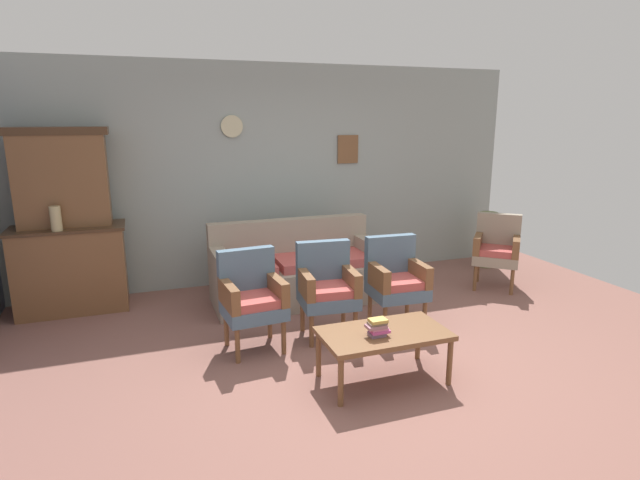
{
  "coord_description": "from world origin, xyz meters",
  "views": [
    {
      "loc": [
        -1.73,
        -3.66,
        2.06
      ],
      "look_at": [
        -0.02,
        1.09,
        0.85
      ],
      "focal_mm": 28.89,
      "sensor_mm": 36.0,
      "label": 1
    }
  ],
  "objects_px": {
    "floor_vase_by_wall": "(487,239)",
    "side_cabinet": "(71,269)",
    "vase_on_cabinet": "(56,218)",
    "floral_couch": "(297,272)",
    "armchair_by_doorway": "(396,278)",
    "book_stack_on_table": "(378,327)",
    "wingback_chair_by_fireplace": "(497,248)",
    "armchair_near_cabinet": "(327,285)",
    "armchair_near_couch_end": "(252,296)",
    "coffee_table": "(384,337)"
  },
  "relations": [
    {
      "from": "wingback_chair_by_fireplace",
      "to": "coffee_table",
      "type": "height_order",
      "value": "wingback_chair_by_fireplace"
    },
    {
      "from": "wingback_chair_by_fireplace",
      "to": "coffee_table",
      "type": "xyz_separation_m",
      "value": [
        -2.35,
        -1.63,
        -0.12
      ]
    },
    {
      "from": "armchair_near_couch_end",
      "to": "coffee_table",
      "type": "xyz_separation_m",
      "value": [
        0.84,
        -0.94,
        -0.12
      ]
    },
    {
      "from": "armchair_by_doorway",
      "to": "floor_vase_by_wall",
      "type": "height_order",
      "value": "armchair_by_doorway"
    },
    {
      "from": "side_cabinet",
      "to": "armchair_near_couch_end",
      "type": "relative_size",
      "value": 1.28
    },
    {
      "from": "coffee_table",
      "to": "side_cabinet",
      "type": "bearing_deg",
      "value": 134.2
    },
    {
      "from": "book_stack_on_table",
      "to": "wingback_chair_by_fireplace",
      "type": "bearing_deg",
      "value": 34.76
    },
    {
      "from": "armchair_near_cabinet",
      "to": "coffee_table",
      "type": "bearing_deg",
      "value": -83.8
    },
    {
      "from": "armchair_near_cabinet",
      "to": "book_stack_on_table",
      "type": "distance_m",
      "value": 1.05
    },
    {
      "from": "floral_couch",
      "to": "book_stack_on_table",
      "type": "distance_m",
      "value": 2.09
    },
    {
      "from": "wingback_chair_by_fireplace",
      "to": "armchair_near_cabinet",
      "type": "bearing_deg",
      "value": -165.37
    },
    {
      "from": "coffee_table",
      "to": "vase_on_cabinet",
      "type": "bearing_deg",
      "value": 137.14
    },
    {
      "from": "floor_vase_by_wall",
      "to": "book_stack_on_table",
      "type": "bearing_deg",
      "value": -139.45
    },
    {
      "from": "coffee_table",
      "to": "floor_vase_by_wall",
      "type": "bearing_deg",
      "value": 40.7
    },
    {
      "from": "armchair_near_cabinet",
      "to": "floor_vase_by_wall",
      "type": "xyz_separation_m",
      "value": [
        2.94,
        1.45,
        -0.11
      ]
    },
    {
      "from": "wingback_chair_by_fireplace",
      "to": "coffee_table",
      "type": "bearing_deg",
      "value": -145.26
    },
    {
      "from": "armchair_by_doorway",
      "to": "wingback_chair_by_fireplace",
      "type": "bearing_deg",
      "value": 20.76
    },
    {
      "from": "vase_on_cabinet",
      "to": "coffee_table",
      "type": "height_order",
      "value": "vase_on_cabinet"
    },
    {
      "from": "armchair_near_cabinet",
      "to": "wingback_chair_by_fireplace",
      "type": "distance_m",
      "value": 2.54
    },
    {
      "from": "floral_couch",
      "to": "wingback_chair_by_fireplace",
      "type": "distance_m",
      "value": 2.48
    },
    {
      "from": "coffee_table",
      "to": "armchair_near_cabinet",
      "type": "bearing_deg",
      "value": 96.2
    },
    {
      "from": "vase_on_cabinet",
      "to": "coffee_table",
      "type": "relative_size",
      "value": 0.25
    },
    {
      "from": "armchair_near_cabinet",
      "to": "book_stack_on_table",
      "type": "xyz_separation_m",
      "value": [
        0.02,
        -1.05,
        -0.01
      ]
    },
    {
      "from": "wingback_chair_by_fireplace",
      "to": "armchair_near_couch_end",
      "type": "bearing_deg",
      "value": -167.87
    },
    {
      "from": "armchair_near_couch_end",
      "to": "wingback_chair_by_fireplace",
      "type": "xyz_separation_m",
      "value": [
        3.2,
        0.69,
        0.0
      ]
    },
    {
      "from": "book_stack_on_table",
      "to": "floor_vase_by_wall",
      "type": "height_order",
      "value": "floor_vase_by_wall"
    },
    {
      "from": "vase_on_cabinet",
      "to": "floral_couch",
      "type": "relative_size",
      "value": 0.13
    },
    {
      "from": "side_cabinet",
      "to": "floral_couch",
      "type": "bearing_deg",
      "value": -12.19
    },
    {
      "from": "armchair_by_doorway",
      "to": "wingback_chair_by_fireplace",
      "type": "xyz_separation_m",
      "value": [
        1.73,
        0.66,
        0.0
      ]
    },
    {
      "from": "side_cabinet",
      "to": "wingback_chair_by_fireplace",
      "type": "xyz_separation_m",
      "value": [
        4.82,
        -0.91,
        0.03
      ]
    },
    {
      "from": "vase_on_cabinet",
      "to": "book_stack_on_table",
      "type": "xyz_separation_m",
      "value": [
        2.45,
        -2.41,
        -0.57
      ]
    },
    {
      "from": "armchair_near_couch_end",
      "to": "coffee_table",
      "type": "distance_m",
      "value": 1.27
    },
    {
      "from": "floral_couch",
      "to": "armchair_by_doorway",
      "type": "distance_m",
      "value": 1.28
    },
    {
      "from": "floor_vase_by_wall",
      "to": "side_cabinet",
      "type": "bearing_deg",
      "value": 178.92
    },
    {
      "from": "wingback_chair_by_fireplace",
      "to": "floor_vase_by_wall",
      "type": "relative_size",
      "value": 1.17
    },
    {
      "from": "book_stack_on_table",
      "to": "floor_vase_by_wall",
      "type": "relative_size",
      "value": 0.23
    },
    {
      "from": "armchair_near_couch_end",
      "to": "wingback_chair_by_fireplace",
      "type": "relative_size",
      "value": 1.0
    },
    {
      "from": "floral_couch",
      "to": "coffee_table",
      "type": "bearing_deg",
      "value": -87.47
    },
    {
      "from": "armchair_near_cabinet",
      "to": "book_stack_on_table",
      "type": "height_order",
      "value": "armchair_near_cabinet"
    },
    {
      "from": "armchair_by_doorway",
      "to": "floor_vase_by_wall",
      "type": "relative_size",
      "value": 1.17
    },
    {
      "from": "floral_couch",
      "to": "floor_vase_by_wall",
      "type": "distance_m",
      "value": 2.95
    },
    {
      "from": "vase_on_cabinet",
      "to": "armchair_by_doorway",
      "type": "xyz_separation_m",
      "value": [
        3.15,
        -1.38,
        -0.56
      ]
    },
    {
      "from": "armchair_near_couch_end",
      "to": "book_stack_on_table",
      "type": "bearing_deg",
      "value": -52.92
    },
    {
      "from": "wingback_chair_by_fireplace",
      "to": "book_stack_on_table",
      "type": "distance_m",
      "value": 2.97
    },
    {
      "from": "vase_on_cabinet",
      "to": "floral_couch",
      "type": "xyz_separation_m",
      "value": [
        2.45,
        -0.33,
        -0.73
      ]
    },
    {
      "from": "coffee_table",
      "to": "book_stack_on_table",
      "type": "distance_m",
      "value": 0.15
    },
    {
      "from": "armchair_near_cabinet",
      "to": "book_stack_on_table",
      "type": "relative_size",
      "value": 5.0
    },
    {
      "from": "armchair_near_cabinet",
      "to": "armchair_by_doorway",
      "type": "xyz_separation_m",
      "value": [
        0.73,
        -0.01,
        0.0
      ]
    },
    {
      "from": "side_cabinet",
      "to": "wingback_chair_by_fireplace",
      "type": "height_order",
      "value": "side_cabinet"
    },
    {
      "from": "side_cabinet",
      "to": "wingback_chair_by_fireplace",
      "type": "relative_size",
      "value": 1.28
    }
  ]
}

